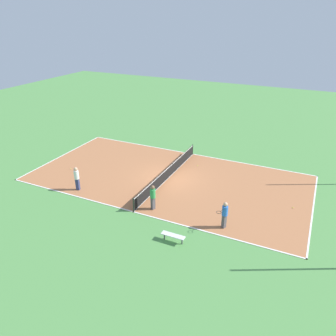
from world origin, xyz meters
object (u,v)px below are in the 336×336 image
object	(u,v)px
player_far_green	(153,196)
tennis_ball_right_alley	(71,169)
tennis_net	(168,172)
tennis_ball_near_net	(198,166)
tennis_ball_far_baseline	(293,208)
bench	(173,236)
player_near_blue	(225,213)
player_far_white	(77,177)
tennis_ball_midcourt	(156,183)

from	to	relation	value
player_far_green	tennis_ball_right_alley	distance (m)	9.55
tennis_net	tennis_ball_near_net	size ratio (longest dim) A/B	157.31
tennis_ball_near_net	tennis_ball_far_baseline	bearing A→B (deg)	66.51
player_far_green	tennis_ball_right_alley	world-z (taller)	player_far_green
tennis_net	tennis_ball_right_alley	distance (m)	8.38
tennis_ball_near_net	player_far_green	bearing A→B (deg)	-2.34
bench	tennis_net	bearing A→B (deg)	117.33
bench	player_near_blue	xyz separation A→B (m)	(-2.54, 2.24, 0.66)
player_near_blue	bench	bearing A→B (deg)	-20.42
tennis_ball_right_alley	tennis_ball_near_net	bearing A→B (deg)	118.38
player_far_white	tennis_ball_midcourt	world-z (taller)	player_far_white
tennis_ball_far_baseline	tennis_ball_midcourt	xyz separation A→B (m)	(0.74, -9.96, 0.00)
tennis_ball_near_net	tennis_ball_far_baseline	world-z (taller)	same
player_far_green	tennis_ball_far_baseline	world-z (taller)	player_far_green
tennis_ball_far_baseline	tennis_ball_right_alley	size ratio (longest dim) A/B	1.00
player_near_blue	tennis_ball_far_baseline	bearing A→B (deg)	159.63
tennis_net	tennis_ball_right_alley	xyz separation A→B (m)	(2.01, -8.12, -0.45)
tennis_net	tennis_ball_far_baseline	distance (m)	9.52
player_near_blue	tennis_ball_right_alley	bearing A→B (deg)	-79.27
player_near_blue	tennis_ball_midcourt	size ratio (longest dim) A/B	26.04
tennis_ball_near_net	player_far_white	bearing A→B (deg)	-40.64
player_far_white	tennis_ball_far_baseline	xyz separation A→B (m)	(-4.11, 14.73, -1.02)
player_near_blue	tennis_ball_near_net	world-z (taller)	player_near_blue
tennis_ball_near_net	tennis_ball_right_alley	distance (m)	10.76
player_near_blue	player_far_white	distance (m)	11.12
player_far_green	tennis_ball_midcourt	distance (m)	3.80
player_far_green	tennis_ball_far_baseline	bearing A→B (deg)	135.29
tennis_net	tennis_ball_near_net	world-z (taller)	tennis_net
player_far_white	tennis_ball_far_baseline	size ratio (longest dim) A/B	26.85
player_far_green	tennis_ball_near_net	distance (m)	7.71
bench	player_far_green	world-z (taller)	player_far_green
tennis_net	player_far_green	size ratio (longest dim) A/B	6.02
tennis_net	player_near_blue	distance (m)	7.46
player_far_white	tennis_ball_right_alley	bearing A→B (deg)	-49.38
tennis_net	player_near_blue	size ratio (longest dim) A/B	6.04
bench	tennis_ball_far_baseline	xyz separation A→B (m)	(-6.64, 5.84, -0.33)
bench	tennis_ball_near_net	bearing A→B (deg)	102.81
player_far_green	tennis_ball_near_net	xyz separation A→B (m)	(-7.64, 0.31, -0.99)
tennis_ball_far_baseline	tennis_ball_midcourt	bearing A→B (deg)	-85.74
bench	player_near_blue	bearing A→B (deg)	48.60
bench	tennis_ball_midcourt	distance (m)	7.20
tennis_net	player_far_green	world-z (taller)	player_far_green
tennis_net	tennis_ball_right_alley	size ratio (longest dim) A/B	157.31
tennis_ball_midcourt	player_near_blue	bearing A→B (deg)	62.15
player_far_white	tennis_ball_right_alley	size ratio (longest dim) A/B	26.85
player_far_green	player_near_blue	world-z (taller)	player_far_green
tennis_net	player_far_green	distance (m)	4.68
bench	tennis_ball_right_alley	bearing A→B (deg)	156.71
bench	tennis_ball_right_alley	size ratio (longest dim) A/B	20.66
player_far_white	tennis_ball_near_net	bearing A→B (deg)	-138.67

